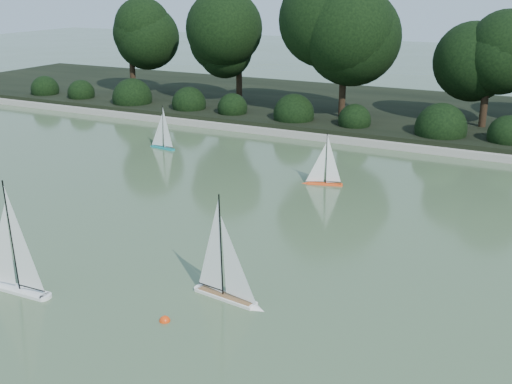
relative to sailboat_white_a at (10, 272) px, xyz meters
The scene contains 10 objects.
ground 3.82m from the sailboat_white_a, 23.18° to the left, with size 80.00×80.00×0.00m, color #374B2D.
pond_coping 11.07m from the sailboat_white_a, 71.55° to the left, with size 40.00×0.35×0.18m, color gray.
far_bank 14.92m from the sailboat_white_a, 76.42° to the left, with size 40.00×8.00×0.30m, color black.
tree_line 13.97m from the sailboat_white_a, 69.90° to the left, with size 26.31×3.93×4.39m.
shrub_hedge 11.93m from the sailboat_white_a, 72.92° to the left, with size 29.10×1.10×1.10m.
sailboat_white_a is the anchor object (origin of this frame).
sailboat_white_b 3.17m from the sailboat_white_a, 21.43° to the left, with size 1.21×0.35×1.64m.
sailboat_orange 7.01m from the sailboat_white_a, 72.54° to the left, with size 0.90×0.37×1.24m.
sailboat_teal 8.22m from the sailboat_white_a, 110.17° to the left, with size 0.90×0.27×1.23m.
race_buoy 2.49m from the sailboat_white_a, ahead, with size 0.15×0.15×0.15m, color #F03E0C.
Camera 1 is at (3.39, -7.30, 4.24)m, focal length 45.00 mm.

